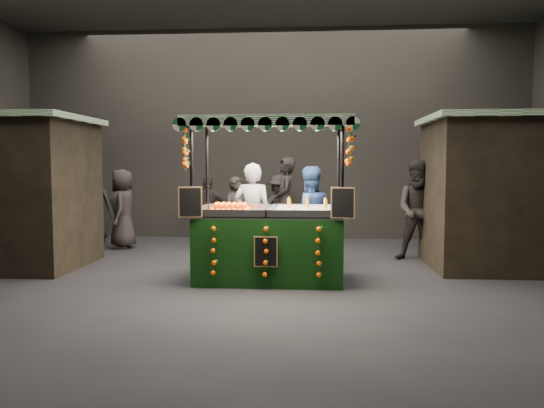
{
  "coord_description": "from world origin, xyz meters",
  "views": [
    {
      "loc": [
        0.97,
        -7.89,
        1.77
      ],
      "look_at": [
        0.34,
        0.46,
        1.15
      ],
      "focal_mm": 35.46,
      "sensor_mm": 36.0,
      "label": 1
    }
  ],
  "objects": [
    {
      "name": "market_hall",
      "position": [
        0.0,
        0.0,
        3.38
      ],
      "size": [
        12.1,
        10.1,
        5.05
      ],
      "color": "black",
      "rests_on": "ground"
    },
    {
      "name": "shopper_7",
      "position": [
        -3.04,
        3.15,
        0.84
      ],
      "size": [
        0.68,
        0.9,
        1.67
      ],
      "rotation": [
        0.0,
        0.0,
        -1.38
      ],
      "color": "#2A2422",
      "rests_on": "ground"
    },
    {
      "name": "vendor_blue",
      "position": [
        0.91,
        1.34,
        0.87
      ],
      "size": [
        1.01,
        0.88,
        1.74
      ],
      "rotation": [
        0.0,
        0.0,
        3.45
      ],
      "color": "navy",
      "rests_on": "ground"
    },
    {
      "name": "neighbour_stall_right",
      "position": [
        4.4,
        1.5,
        1.31
      ],
      "size": [
        3.0,
        2.2,
        2.6
      ],
      "color": "black",
      "rests_on": "ground"
    },
    {
      "name": "shopper_3",
      "position": [
        0.21,
        4.38,
        0.77
      ],
      "size": [
        1.11,
        1.1,
        1.54
      ],
      "rotation": [
        0.0,
        0.0,
        0.75
      ],
      "color": "#2A2522",
      "rests_on": "ground"
    },
    {
      "name": "shopper_1",
      "position": [
        2.94,
        2.1,
        0.93
      ],
      "size": [
        1.05,
        0.91,
        1.86
      ],
      "rotation": [
        0.0,
        0.0,
        -0.27
      ],
      "color": "black",
      "rests_on": "ground"
    },
    {
      "name": "vendor_grey",
      "position": [
        -0.05,
        1.18,
        0.9
      ],
      "size": [
        0.68,
        0.47,
        1.8
      ],
      "rotation": [
        0.0,
        0.0,
        3.08
      ],
      "color": "slate",
      "rests_on": "ground"
    },
    {
      "name": "shopper_6",
      "position": [
        0.39,
        3.6,
        0.96
      ],
      "size": [
        0.54,
        0.75,
        1.92
      ],
      "rotation": [
        0.0,
        0.0,
        -1.45
      ],
      "color": "black",
      "rests_on": "ground"
    },
    {
      "name": "juice_stall",
      "position": [
        0.33,
        0.16,
        0.76
      ],
      "size": [
        2.54,
        1.5,
        2.46
      ],
      "color": "black",
      "rests_on": "ground"
    },
    {
      "name": "shopper_2",
      "position": [
        -1.27,
        3.5,
        0.77
      ],
      "size": [
        0.91,
        0.4,
        1.54
      ],
      "rotation": [
        0.0,
        0.0,
        3.12
      ],
      "color": "#2D2724",
      "rests_on": "ground"
    },
    {
      "name": "shopper_5",
      "position": [
        3.87,
        2.53,
        0.9
      ],
      "size": [
        1.15,
        1.74,
        1.79
      ],
      "rotation": [
        0.0,
        0.0,
        1.98
      ],
      "color": "#2A2522",
      "rests_on": "ground"
    },
    {
      "name": "neighbour_stall_left",
      "position": [
        -4.4,
        1.0,
        1.31
      ],
      "size": [
        3.0,
        2.2,
        2.6
      ],
      "color": "black",
      "rests_on": "ground"
    },
    {
      "name": "shopper_0",
      "position": [
        -0.49,
        2.44,
        0.77
      ],
      "size": [
        0.67,
        0.62,
        1.54
      ],
      "rotation": [
        0.0,
        0.0,
        0.59
      ],
      "color": "black",
      "rests_on": "ground"
    },
    {
      "name": "ground",
      "position": [
        0.0,
        0.0,
        0.0
      ],
      "size": [
        12.0,
        12.0,
        0.0
      ],
      "primitive_type": "plane",
      "color": "black",
      "rests_on": "ground"
    },
    {
      "name": "shopper_4",
      "position": [
        -4.02,
        3.95,
        0.85
      ],
      "size": [
        0.91,
        0.66,
        1.71
      ],
      "rotation": [
        0.0,
        0.0,
        3.29
      ],
      "color": "black",
      "rests_on": "ground"
    }
  ]
}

